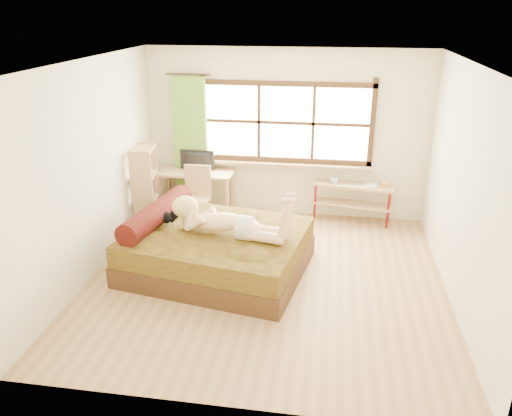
% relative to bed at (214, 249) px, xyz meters
% --- Properties ---
extents(floor, '(4.50, 4.50, 0.00)m').
position_rel_bed_xyz_m(floor, '(0.73, -0.15, -0.30)').
color(floor, '#9E754C').
rests_on(floor, ground).
extents(ceiling, '(4.50, 4.50, 0.00)m').
position_rel_bed_xyz_m(ceiling, '(0.73, -0.15, 2.40)').
color(ceiling, white).
rests_on(ceiling, wall_back).
extents(wall_back, '(4.50, 0.00, 4.50)m').
position_rel_bed_xyz_m(wall_back, '(0.73, 2.10, 1.05)').
color(wall_back, silver).
rests_on(wall_back, floor).
extents(wall_front, '(4.50, 0.00, 4.50)m').
position_rel_bed_xyz_m(wall_front, '(0.73, -2.40, 1.05)').
color(wall_front, silver).
rests_on(wall_front, floor).
extents(wall_left, '(0.00, 4.50, 4.50)m').
position_rel_bed_xyz_m(wall_left, '(-1.52, -0.15, 1.05)').
color(wall_left, silver).
rests_on(wall_left, floor).
extents(wall_right, '(0.00, 4.50, 4.50)m').
position_rel_bed_xyz_m(wall_right, '(2.98, -0.15, 1.05)').
color(wall_right, silver).
rests_on(wall_right, floor).
extents(window, '(2.80, 0.16, 1.46)m').
position_rel_bed_xyz_m(window, '(0.73, 2.07, 1.21)').
color(window, '#FFEDBF').
rests_on(window, wall_back).
extents(curtain, '(0.55, 0.10, 2.20)m').
position_rel_bed_xyz_m(curtain, '(-0.82, 1.98, 0.85)').
color(curtain, '#549628').
rests_on(curtain, wall_back).
extents(bed, '(2.51, 2.15, 0.85)m').
position_rel_bed_xyz_m(bed, '(0.00, 0.00, 0.00)').
color(bed, '#352510').
rests_on(bed, floor).
extents(woman, '(1.62, 0.71, 0.67)m').
position_rel_bed_xyz_m(woman, '(0.20, -0.06, 0.59)').
color(woman, beige).
rests_on(woman, bed).
extents(kitten, '(0.35, 0.19, 0.27)m').
position_rel_bed_xyz_m(kitten, '(-0.67, 0.09, 0.39)').
color(kitten, black).
rests_on(kitten, bed).
extents(desk, '(1.22, 0.57, 0.76)m').
position_rel_bed_xyz_m(desk, '(-0.71, 1.80, 0.36)').
color(desk, tan).
rests_on(desk, floor).
extents(monitor, '(0.57, 0.08, 0.33)m').
position_rel_bed_xyz_m(monitor, '(-0.71, 1.85, 0.62)').
color(monitor, black).
rests_on(monitor, desk).
extents(chair, '(0.43, 0.43, 0.95)m').
position_rel_bed_xyz_m(chair, '(-0.60, 1.43, 0.23)').
color(chair, tan).
rests_on(chair, floor).
extents(pipe_shelf, '(1.30, 0.52, 0.72)m').
position_rel_bed_xyz_m(pipe_shelf, '(1.86, 1.91, 0.16)').
color(pipe_shelf, tan).
rests_on(pipe_shelf, floor).
extents(cup, '(0.15, 0.15, 0.10)m').
position_rel_bed_xyz_m(cup, '(1.54, 1.92, 0.38)').
color(cup, gray).
rests_on(cup, pipe_shelf).
extents(book, '(0.21, 0.26, 0.02)m').
position_rel_bed_xyz_m(book, '(2.04, 1.92, 0.34)').
color(book, gray).
rests_on(book, pipe_shelf).
extents(bookshelf, '(0.42, 0.61, 1.30)m').
position_rel_bed_xyz_m(bookshelf, '(-1.35, 1.19, 0.36)').
color(bookshelf, tan).
rests_on(bookshelf, floor).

